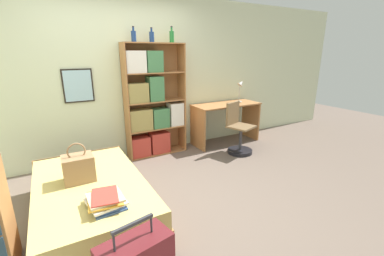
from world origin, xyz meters
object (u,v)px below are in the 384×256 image
object	(u,v)px
bed	(91,198)
desk_lamp	(241,87)
handbag	(79,168)
bottle_green	(134,36)
bottle_clear	(172,36)
desk	(226,115)
desk_chair	(238,136)
bookcase	(151,106)
book_stack_on_bed	(106,201)
bottle_brown	(152,37)

from	to	relation	value
bed	desk_lamp	size ratio (longest dim) A/B	4.17
handbag	bottle_green	xyz separation A→B (m)	(1.08, 1.31, 1.38)
bed	handbag	bearing A→B (deg)	143.74
bottle_green	bottle_clear	size ratio (longest dim) A/B	0.91
bottle_clear	handbag	bearing A→B (deg)	-143.20
bottle_green	desk	world-z (taller)	bottle_green
desk	desk_chair	distance (m)	0.61
bookcase	bed	bearing A→B (deg)	-132.53
handbag	bookcase	world-z (taller)	bookcase
book_stack_on_bed	bottle_brown	size ratio (longest dim) A/B	1.61
handbag	bottle_clear	world-z (taller)	bottle_clear
bottle_green	bottle_clear	bearing A→B (deg)	-4.33
bottle_green	desk_lamp	distance (m)	2.20
desk_lamp	desk_chair	size ratio (longest dim) A/B	0.50
bottle_brown	bed	bearing A→B (deg)	-133.46
book_stack_on_bed	bottle_green	distance (m)	2.60
desk	bottle_clear	bearing A→B (deg)	173.49
desk_chair	desk	bearing A→B (deg)	77.01
bottle_brown	desk_chair	size ratio (longest dim) A/B	0.25
bed	book_stack_on_bed	xyz separation A→B (m)	(0.06, -0.57, 0.26)
bed	bookcase	bearing A→B (deg)	47.47
bed	bottle_green	distance (m)	2.42
bookcase	book_stack_on_bed	bearing A→B (deg)	-121.35
bed	bottle_green	xyz separation A→B (m)	(1.00, 1.37, 1.73)
bottle_brown	bottle_green	bearing A→B (deg)	177.08
bookcase	bottle_brown	distance (m)	1.09
handbag	desk	size ratio (longest dim) A/B	0.32
bookcase	desk_lamp	xyz separation A→B (m)	(1.80, -0.10, 0.21)
bottle_green	desk	bearing A→B (deg)	-5.71
bookcase	bottle_clear	size ratio (longest dim) A/B	7.34
bookcase	desk_lamp	world-z (taller)	bookcase
bottle_green	book_stack_on_bed	bearing A→B (deg)	-115.85
bed	desk_chair	bearing A→B (deg)	14.50
bed	desk	bearing A→B (deg)	24.30
desk	desk_chair	world-z (taller)	desk_chair
desk_lamp	desk_chair	world-z (taller)	desk_lamp
bed	handbag	world-z (taller)	handbag
desk	desk_lamp	distance (m)	0.62
handbag	desk_lamp	xyz separation A→B (m)	(3.09, 1.17, 0.51)
book_stack_on_bed	desk	size ratio (longest dim) A/B	0.28
desk	bed	bearing A→B (deg)	-155.70
bottle_green	bottle_brown	xyz separation A→B (m)	(0.28, -0.01, -0.00)
bottle_green	bottle_brown	bearing A→B (deg)	-2.92
book_stack_on_bed	bottle_green	world-z (taller)	bottle_green
bottle_green	bottle_brown	world-z (taller)	bottle_green
desk_lamp	bottle_green	bearing A→B (deg)	175.94
bottle_clear	desk_chair	bearing A→B (deg)	-35.76
bookcase	desk	size ratio (longest dim) A/B	1.43
bed	bottle_clear	bearing A→B (deg)	39.37
bed	desk_lamp	bearing A→B (deg)	22.17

